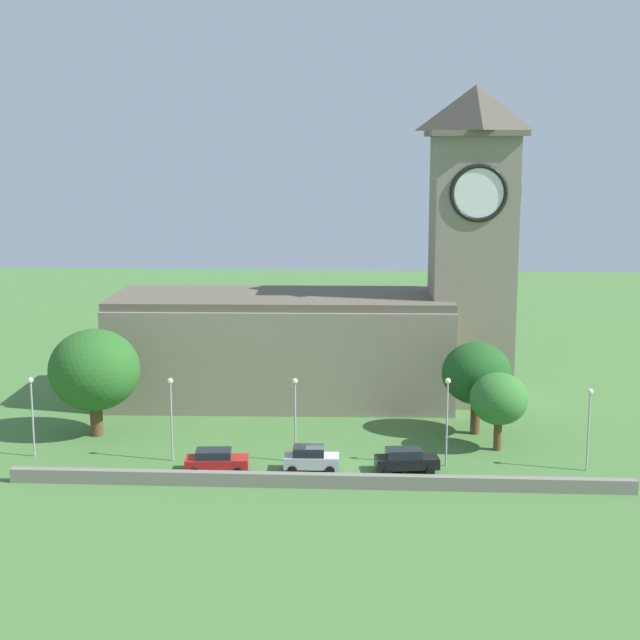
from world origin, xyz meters
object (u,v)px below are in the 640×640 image
streetlamp_east_mid (447,407)px  streetlamp_east_end (589,415)px  tree_riverside_west (499,399)px  car_black (406,460)px  streetlamp_west_end (32,403)px  church (336,317)px  car_red (216,460)px  tree_churchyard (477,374)px  tree_riverside_east (94,370)px  streetlamp_west_mid (171,405)px  streetlamp_central (295,406)px  car_silver (311,459)px

streetlamp_east_mid → streetlamp_east_end: streetlamp_east_mid is taller
streetlamp_east_mid → tree_riverside_west: (4.34, 4.13, -0.41)m
car_black → streetlamp_east_end: streetlamp_east_end is taller
streetlamp_west_end → streetlamp_east_end: 41.98m
church → car_red: size_ratio=7.91×
streetlamp_east_mid → tree_churchyard: bearing=70.4°
car_black → tree_churchyard: size_ratio=0.62×
tree_riverside_east → streetlamp_west_end: bearing=-120.1°
tree_riverside_west → streetlamp_east_end: bearing=-37.3°
streetlamp_east_end → tree_churchyard: 11.55m
car_red → streetlamp_west_mid: (-3.73, 2.21, 3.53)m
streetlamp_east_mid → car_red: bearing=-173.0°
streetlamp_west_end → tree_churchyard: size_ratio=0.81×
streetlamp_east_mid → streetlamp_east_end: 10.33m
streetlamp_central → streetlamp_east_mid: 11.39m
car_red → streetlamp_west_mid: streetlamp_west_mid is taller
streetlamp_west_end → streetlamp_east_mid: streetlamp_east_mid is taller
streetlamp_west_end → streetlamp_east_end: bearing=-1.4°
tree_riverside_west → church: bearing=131.8°
streetlamp_west_mid → tree_riverside_west: streetlamp_west_mid is taller
car_silver → streetlamp_central: streetlamp_central is taller
streetlamp_central → tree_riverside_west: streetlamp_central is taller
tree_churchyard → tree_riverside_east: tree_riverside_east is taller
car_silver → tree_riverside_west: bearing=22.0°
church → streetlamp_west_mid: (-11.76, -18.96, -3.46)m
car_red → streetlamp_east_mid: size_ratio=0.70×
streetlamp_east_mid → tree_churchyard: size_ratio=0.88×
car_red → tree_riverside_east: (-11.33, 8.33, 4.71)m
streetlamp_east_mid → car_silver: bearing=-170.5°
tree_riverside_east → streetlamp_east_end: bearing=-9.8°
tree_riverside_west → car_red: bearing=-163.7°
church → car_silver: (-1.05, -20.75, -6.88)m
car_red → streetlamp_east_mid: 17.56m
car_red → streetlamp_west_mid: size_ratio=0.74×
car_black → streetlamp_west_end: 28.88m
streetlamp_east_end → tree_riverside_west: size_ratio=1.00×
streetlamp_west_end → streetlamp_east_end: streetlamp_west_end is taller
car_black → streetlamp_east_mid: 4.96m
car_black → tree_churchyard: (6.05, 9.83, 4.25)m
church → streetlamp_east_mid: (9.01, -19.08, -3.27)m
streetlamp_east_end → tree_churchyard: size_ratio=0.81×
streetlamp_east_end → tree_riverside_east: (-38.69, 6.65, 1.31)m
tree_riverside_east → car_silver: bearing=-23.4°
car_red → car_silver: car_silver is taller
streetlamp_west_mid → streetlamp_central: bearing=1.9°
car_red → streetlamp_east_mid: streetlamp_east_mid is taller
streetlamp_west_end → streetlamp_east_mid: size_ratio=0.92×
car_silver → streetlamp_west_mid: (-10.71, 1.79, 3.42)m
car_red → car_black: (14.00, 0.74, 0.04)m
streetlamp_east_mid → church: bearing=115.3°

